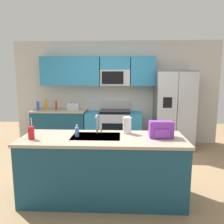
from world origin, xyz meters
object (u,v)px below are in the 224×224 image
toaster (73,106)px  paper_towel_roll (127,125)px  refrigerator (174,110)px  pepper_mill (56,105)px  sink_faucet (97,122)px  drink_cup_red (31,133)px  soap_dispenser (77,132)px  bottle_blue (38,106)px  bottle_orange (46,105)px  backpack (161,129)px  range_oven (113,128)px

toaster → paper_towel_roll: 2.51m
refrigerator → paper_towel_roll: bearing=-118.5°
pepper_mill → paper_towel_roll: 2.80m
sink_faucet → drink_cup_red: drink_cup_red is taller
sink_faucet → paper_towel_roll: bearing=5.4°
refrigerator → toaster: (-2.44, 0.02, 0.07)m
pepper_mill → soap_dispenser: pepper_mill is taller
bottle_blue → bottle_orange: bearing=11.9°
refrigerator → sink_faucet: refrigerator is taller
toaster → drink_cup_red: (-0.02, -2.53, -0.00)m
refrigerator → bottle_blue: refrigerator is taller
drink_cup_red → backpack: (1.75, 0.17, 0.03)m
range_oven → sink_faucet: sink_faucet is taller
pepper_mill → bottle_orange: bearing=-177.4°
bottle_orange → bottle_blue: bottle_orange is taller
soap_dispenser → backpack: (1.17, 0.01, 0.05)m
range_oven → drink_cup_red: bearing=-111.2°
refrigerator → bottle_orange: bearing=178.9°
drink_cup_red → backpack: 1.76m
toaster → paper_towel_roll: paper_towel_roll is taller
range_oven → paper_towel_roll: (0.29, -2.21, 0.58)m
toaster → sink_faucet: (0.84, -2.20, 0.08)m
refrigerator → soap_dispenser: size_ratio=10.88×
bottle_orange → bottle_blue: bearing=-168.1°
range_oven → soap_dispenser: bearing=-99.8°
range_oven → sink_faucet: bearing=-93.7°
toaster → bottle_blue: bottle_blue is taller
bottle_orange → backpack: bearing=-44.6°
toaster → backpack: size_ratio=0.88×
refrigerator → paper_towel_roll: size_ratio=7.71×
pepper_mill → paper_towel_roll: paper_towel_roll is taller
drink_cup_red → bottle_orange: bearing=104.9°
range_oven → pepper_mill: (-1.43, -0.00, 0.57)m
pepper_mill → backpack: backpack is taller
drink_cup_red → soap_dispenser: (0.59, 0.15, -0.02)m
pepper_mill → drink_cup_red: 2.62m
pepper_mill → paper_towel_roll: (1.72, -2.21, 0.01)m
sink_faucet → backpack: bearing=-10.1°
drink_cup_red → backpack: bearing=5.4°
refrigerator → bottle_orange: refrigerator is taller
pepper_mill → sink_faucet: bearing=-60.4°
refrigerator → toaster: size_ratio=6.61×
bottle_orange → pepper_mill: bearing=2.6°
drink_cup_red → pepper_mill: bearing=99.4°
sink_faucet → paper_towel_roll: 0.44m
pepper_mill → sink_faucet: (1.28, -2.25, 0.05)m
bottle_orange → paper_towel_roll: size_ratio=1.07×
pepper_mill → sink_faucet: 2.59m
pepper_mill → soap_dispenser: bearing=-67.4°
soap_dispenser → backpack: bearing=0.6°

